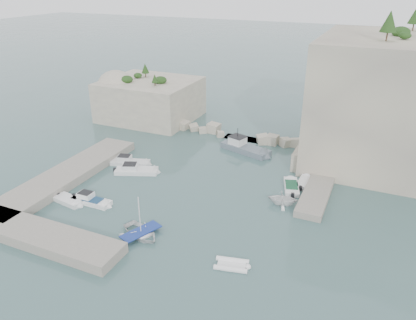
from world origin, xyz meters
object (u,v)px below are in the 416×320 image
at_px(motorboat_b, 137,173).
at_px(tender_east_b, 291,189).
at_px(tender_east_d, 310,170).
at_px(work_boat, 245,152).
at_px(tender_east_c, 304,184).
at_px(motorboat_d, 92,203).
at_px(rowboat, 141,235).
at_px(motorboat_e, 69,202).
at_px(inflatable_dinghy, 231,266).
at_px(tender_east_a, 282,204).
at_px(motorboat_a, 130,164).

xyz_separation_m(motorboat_b, tender_east_b, (20.05, 4.04, 0.00)).
xyz_separation_m(tender_east_d, work_boat, (-10.13, 2.52, 0.00)).
distance_m(motorboat_b, work_boat, 16.84).
bearing_deg(tender_east_c, work_boat, 58.23).
height_order(tender_east_b, tender_east_c, same).
distance_m(motorboat_d, motorboat_b, 8.93).
bearing_deg(rowboat, tender_east_d, -7.58).
distance_m(rowboat, tender_east_c, 22.16).
bearing_deg(tender_east_d, motorboat_e, 131.11).
relative_size(motorboat_e, rowboat, 0.89).
xyz_separation_m(motorboat_b, tender_east_d, (21.12, 10.24, 0.00)).
bearing_deg(inflatable_dinghy, tender_east_c, 69.66).
xyz_separation_m(motorboat_e, inflatable_dinghy, (21.41, -2.91, 0.00)).
height_order(motorboat_d, tender_east_c, motorboat_d).
bearing_deg(motorboat_b, tender_east_a, -22.15).
xyz_separation_m(inflatable_dinghy, tender_east_b, (1.49, 16.79, 0.00)).
distance_m(motorboat_d, motorboat_a, 10.99).
bearing_deg(rowboat, motorboat_b, 57.07).
distance_m(tender_east_b, tender_east_c, 2.31).
xyz_separation_m(inflatable_dinghy, tender_east_d, (2.56, 22.99, 0.00)).
bearing_deg(tender_east_a, inflatable_dinghy, 163.37).
height_order(motorboat_a, tender_east_a, tender_east_a).
distance_m(motorboat_a, tender_east_d, 24.84).
relative_size(motorboat_a, tender_east_b, 1.21).
bearing_deg(tender_east_b, motorboat_a, 78.29).
distance_m(motorboat_e, rowboat, 11.47).
distance_m(inflatable_dinghy, tender_east_d, 23.13).
relative_size(motorboat_b, tender_east_a, 1.80).
relative_size(rowboat, tender_east_a, 1.36).
distance_m(tender_east_a, tender_east_c, 6.24).
bearing_deg(inflatable_dinghy, motorboat_e, 160.10).
xyz_separation_m(motorboat_e, tender_east_c, (24.11, 15.85, 0.00)).
bearing_deg(tender_east_b, tender_east_c, -48.58).
distance_m(motorboat_b, tender_east_a, 20.00).
xyz_separation_m(motorboat_d, motorboat_e, (-2.50, -0.91, 0.00)).
distance_m(motorboat_e, inflatable_dinghy, 21.61).
height_order(motorboat_b, tender_east_b, motorboat_b).
relative_size(motorboat_a, rowboat, 1.26).
xyz_separation_m(motorboat_a, rowboat, (10.68, -13.93, 0.00)).
height_order(tender_east_b, tender_east_d, tender_east_d).
relative_size(inflatable_dinghy, tender_east_b, 0.68).
height_order(motorboat_b, work_boat, work_boat).
xyz_separation_m(motorboat_b, tender_east_c, (21.25, 6.01, 0.00)).
bearing_deg(tender_east_c, motorboat_e, 124.85).
bearing_deg(motorboat_e, rowboat, -2.07).
height_order(rowboat, work_boat, work_boat).
relative_size(motorboat_b, tender_east_d, 1.29).
bearing_deg(inflatable_dinghy, motorboat_b, 133.35).
relative_size(motorboat_d, tender_east_a, 1.56).
relative_size(inflatable_dinghy, work_boat, 0.39).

